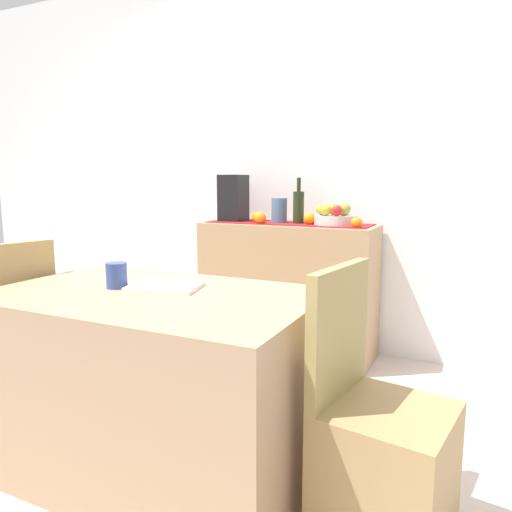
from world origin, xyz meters
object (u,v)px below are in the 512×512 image
at_px(ceramic_vase, 279,211).
at_px(coffee_cup, 117,275).
at_px(open_book, 165,286).
at_px(chair_by_corner, 381,459).
at_px(dining_table, 155,381).
at_px(wine_bottle, 299,207).
at_px(fruit_bowl, 336,220).
at_px(sideboard_console, 287,289).
at_px(chair_near_window, 4,369).
at_px(coffee_maker, 233,198).

relative_size(ceramic_vase, coffee_cup, 1.61).
bearing_deg(open_book, chair_by_corner, -19.03).
xyz_separation_m(ceramic_vase, coffee_cup, (-0.12, -1.46, -0.19)).
bearing_deg(dining_table, wine_bottle, 87.32).
relative_size(fruit_bowl, open_book, 0.97).
relative_size(sideboard_console, coffee_cup, 11.13).
height_order(ceramic_vase, dining_table, ceramic_vase).
xyz_separation_m(ceramic_vase, chair_near_window, (-0.84, -1.47, -0.71)).
bearing_deg(dining_table, chair_near_window, -179.74).
distance_m(ceramic_vase, chair_by_corner, 1.90).
height_order(wine_bottle, coffee_maker, coffee_maker).
bearing_deg(open_book, sideboard_console, 76.26).
bearing_deg(coffee_maker, fruit_bowl, 0.00).
distance_m(ceramic_vase, dining_table, 1.59).
relative_size(wine_bottle, chair_near_window, 0.34).
bearing_deg(wine_bottle, chair_by_corner, -60.08).
xyz_separation_m(sideboard_console, chair_by_corner, (0.91, -1.46, -0.18)).
distance_m(fruit_bowl, coffee_maker, 0.74).
bearing_deg(fruit_bowl, wine_bottle, -180.00).
bearing_deg(ceramic_vase, fruit_bowl, 0.00).
xyz_separation_m(fruit_bowl, open_book, (-0.32, -1.39, -0.18)).
height_order(coffee_cup, chair_by_corner, chair_by_corner).
relative_size(coffee_maker, open_book, 1.15).
height_order(dining_table, chair_near_window, chair_near_window).
bearing_deg(ceramic_vase, chair_near_window, -119.83).
xyz_separation_m(coffee_maker, chair_near_window, (-0.50, -1.47, -0.79)).
height_order(sideboard_console, chair_near_window, chair_near_window).
height_order(coffee_maker, coffee_cup, coffee_maker).
bearing_deg(dining_table, fruit_bowl, 77.71).
relative_size(fruit_bowl, chair_by_corner, 0.30).
relative_size(coffee_maker, chair_by_corner, 0.36).
bearing_deg(sideboard_console, coffee_maker, 180.00).
relative_size(wine_bottle, chair_by_corner, 0.34).
bearing_deg(sideboard_console, open_book, -89.73).
distance_m(wine_bottle, chair_near_window, 1.92).
bearing_deg(chair_by_corner, ceramic_vase, 123.78).
bearing_deg(chair_near_window, sideboard_console, 58.29).
xyz_separation_m(fruit_bowl, chair_by_corner, (0.59, -1.46, -0.67)).
distance_m(sideboard_console, fruit_bowl, 0.58).
relative_size(fruit_bowl, coffee_cup, 2.60).
height_order(coffee_maker, chair_by_corner, coffee_maker).
bearing_deg(sideboard_console, ceramic_vase, 180.00).
height_order(open_book, coffee_cup, coffee_cup).
bearing_deg(chair_by_corner, fruit_bowl, 112.00).
xyz_separation_m(open_book, chair_near_window, (-0.92, -0.09, -0.48)).
bearing_deg(ceramic_vase, coffee_maker, 180.00).
bearing_deg(dining_table, sideboard_console, 90.11).
bearing_deg(open_book, wine_bottle, 73.30).
xyz_separation_m(coffee_maker, ceramic_vase, (0.35, 0.00, -0.08)).
xyz_separation_m(coffee_maker, dining_table, (0.41, -1.47, -0.69)).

